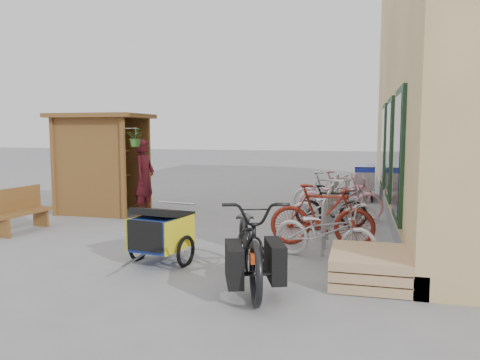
% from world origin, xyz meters
% --- Properties ---
extents(ground, '(80.00, 80.00, 0.00)m').
position_xyz_m(ground, '(0.00, 0.00, 0.00)').
color(ground, gray).
extents(kiosk, '(2.49, 1.65, 2.40)m').
position_xyz_m(kiosk, '(-3.28, 2.47, 1.55)').
color(kiosk, brown).
rests_on(kiosk, ground).
extents(bike_rack, '(0.05, 5.35, 0.86)m').
position_xyz_m(bike_rack, '(2.30, 2.40, 0.52)').
color(bike_rack, '#A5A8AD').
rests_on(bike_rack, ground).
extents(pallet_stack, '(1.00, 1.20, 0.40)m').
position_xyz_m(pallet_stack, '(3.00, -1.40, 0.21)').
color(pallet_stack, tan).
rests_on(pallet_stack, ground).
extents(bench, '(0.56, 1.41, 0.87)m').
position_xyz_m(bench, '(-3.67, 0.13, 0.44)').
color(bench, brown).
rests_on(bench, ground).
extents(shopping_carts, '(0.57, 1.93, 1.03)m').
position_xyz_m(shopping_carts, '(3.00, 6.60, 0.60)').
color(shopping_carts, silver).
rests_on(shopping_carts, ground).
extents(child_trailer, '(0.96, 1.55, 0.90)m').
position_xyz_m(child_trailer, '(-0.03, -1.23, 0.50)').
color(child_trailer, navy).
rests_on(child_trailer, ground).
extents(cargo_bike, '(1.48, 2.38, 1.18)m').
position_xyz_m(cargo_bike, '(1.51, -1.92, 0.58)').
color(cargo_bike, black).
rests_on(cargo_bike, ground).
extents(person_kiosk, '(0.45, 0.67, 1.80)m').
position_xyz_m(person_kiosk, '(-1.99, 2.26, 0.90)').
color(person_kiosk, maroon).
rests_on(person_kiosk, ground).
extents(bike_0, '(1.78, 1.10, 0.88)m').
position_xyz_m(bike_0, '(2.35, -0.45, 0.44)').
color(bike_0, silver).
rests_on(bike_0, ground).
extents(bike_1, '(1.81, 0.53, 1.08)m').
position_xyz_m(bike_1, '(2.24, 0.40, 0.54)').
color(bike_1, maroon).
rests_on(bike_1, ground).
extents(bike_2, '(1.74, 0.66, 0.90)m').
position_xyz_m(bike_2, '(2.37, 1.69, 0.45)').
color(bike_2, silver).
rests_on(bike_2, ground).
extents(bike_3, '(1.49, 0.48, 0.89)m').
position_xyz_m(bike_3, '(2.30, 2.05, 0.44)').
color(bike_3, black).
rests_on(bike_3, ground).
extents(bike_4, '(1.93, 0.77, 1.00)m').
position_xyz_m(bike_4, '(2.44, 2.95, 0.50)').
color(bike_4, pink).
rests_on(bike_4, ground).
extents(bike_5, '(1.77, 0.57, 1.05)m').
position_xyz_m(bike_5, '(2.18, 3.34, 0.53)').
color(bike_5, silver).
rests_on(bike_5, ground).
extents(bike_6, '(1.68, 0.90, 0.84)m').
position_xyz_m(bike_6, '(2.18, 4.17, 0.42)').
color(bike_6, silver).
rests_on(bike_6, ground).
extents(bike_7, '(1.71, 0.94, 0.99)m').
position_xyz_m(bike_7, '(2.37, 4.34, 0.50)').
color(bike_7, pink).
rests_on(bike_7, ground).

